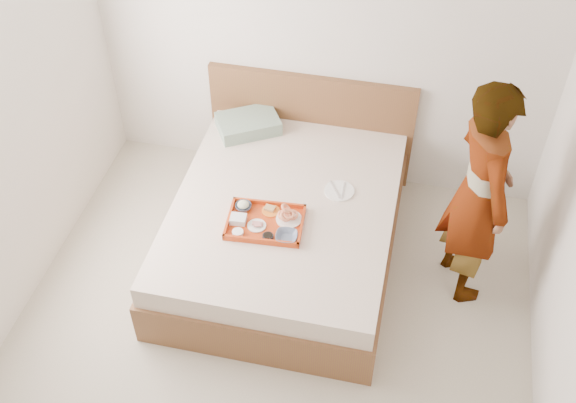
% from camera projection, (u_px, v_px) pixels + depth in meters
% --- Properties ---
extents(ground, '(3.50, 4.00, 0.01)m').
position_uv_depth(ground, '(260.00, 365.00, 4.65)').
color(ground, '#BEB3A1').
rests_on(ground, ground).
extents(ceiling, '(3.50, 4.00, 0.01)m').
position_uv_depth(ceiling, '(243.00, 9.00, 2.83)').
color(ceiling, white).
rests_on(ceiling, ground).
extents(wall_back, '(3.50, 0.01, 2.60)m').
position_uv_depth(wall_back, '(323.00, 35.00, 5.13)').
color(wall_back, silver).
rests_on(wall_back, ground).
extents(bed, '(1.65, 2.00, 0.53)m').
position_uv_depth(bed, '(284.00, 229.00, 5.17)').
color(bed, brown).
rests_on(bed, ground).
extents(headboard, '(1.65, 0.06, 0.95)m').
position_uv_depth(headboard, '(311.00, 126.00, 5.70)').
color(headboard, brown).
rests_on(headboard, ground).
extents(pillow, '(0.56, 0.51, 0.11)m').
position_uv_depth(pillow, '(248.00, 124.00, 5.54)').
color(pillow, gray).
rests_on(pillow, bed).
extents(tray, '(0.55, 0.41, 0.05)m').
position_uv_depth(tray, '(265.00, 222.00, 4.82)').
color(tray, '#AC270F').
rests_on(tray, bed).
extents(prawn_plate, '(0.19, 0.19, 0.01)m').
position_uv_depth(prawn_plate, '(289.00, 219.00, 4.84)').
color(prawn_plate, white).
rests_on(prawn_plate, tray).
extents(navy_bowl_big, '(0.16, 0.16, 0.04)m').
position_uv_depth(navy_bowl_big, '(286.00, 236.00, 4.71)').
color(navy_bowl_big, '#152641').
rests_on(navy_bowl_big, tray).
extents(sauce_dish, '(0.08, 0.08, 0.03)m').
position_uv_depth(sauce_dish, '(268.00, 237.00, 4.71)').
color(sauce_dish, black).
rests_on(sauce_dish, tray).
extents(meat_plate, '(0.14, 0.14, 0.01)m').
position_uv_depth(meat_plate, '(257.00, 226.00, 4.80)').
color(meat_plate, white).
rests_on(meat_plate, tray).
extents(bread_plate, '(0.14, 0.14, 0.01)m').
position_uv_depth(bread_plate, '(271.00, 211.00, 4.90)').
color(bread_plate, orange).
rests_on(bread_plate, tray).
extents(salad_bowl, '(0.12, 0.12, 0.04)m').
position_uv_depth(salad_bowl, '(243.00, 207.00, 4.91)').
color(salad_bowl, '#152641').
rests_on(salad_bowl, tray).
extents(plastic_tub, '(0.11, 0.10, 0.05)m').
position_uv_depth(plastic_tub, '(238.00, 219.00, 4.82)').
color(plastic_tub, silver).
rests_on(plastic_tub, tray).
extents(cheese_round, '(0.08, 0.08, 0.03)m').
position_uv_depth(cheese_round, '(238.00, 233.00, 4.74)').
color(cheese_round, white).
rests_on(cheese_round, tray).
extents(dinner_plate, '(0.26, 0.26, 0.01)m').
position_uv_depth(dinner_plate, '(339.00, 191.00, 5.07)').
color(dinner_plate, white).
rests_on(dinner_plate, bed).
extents(person, '(0.63, 0.74, 1.72)m').
position_uv_depth(person, '(479.00, 194.00, 4.57)').
color(person, silver).
rests_on(person, ground).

